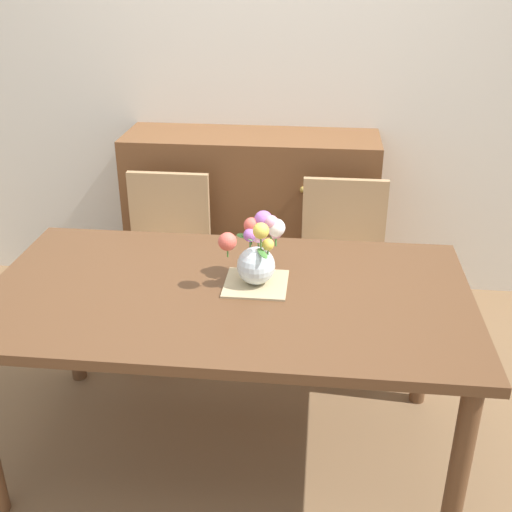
{
  "coord_description": "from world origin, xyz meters",
  "views": [
    {
      "loc": [
        0.32,
        -2.04,
        1.9
      ],
      "look_at": [
        0.1,
        0.05,
        0.89
      ],
      "focal_mm": 44.29,
      "sensor_mm": 36.0,
      "label": 1
    }
  ],
  "objects": [
    {
      "name": "ground_plane",
      "position": [
        0.0,
        0.0,
        0.0
      ],
      "size": [
        12.0,
        12.0,
        0.0
      ],
      "primitive_type": "plane",
      "color": "brown"
    },
    {
      "name": "placemat",
      "position": [
        0.1,
        0.05,
        0.77
      ],
      "size": [
        0.24,
        0.24,
        0.01
      ],
      "primitive_type": "cube",
      "color": "tan",
      "rests_on": "dining_table"
    },
    {
      "name": "chair_left",
      "position": [
        -0.45,
        0.84,
        0.52
      ],
      "size": [
        0.42,
        0.42,
        0.9
      ],
      "rotation": [
        0.0,
        0.0,
        3.14
      ],
      "color": "tan",
      "rests_on": "ground_plane"
    },
    {
      "name": "dining_table",
      "position": [
        0.0,
        0.0,
        0.68
      ],
      "size": [
        1.8,
        0.99,
        0.77
      ],
      "color": "brown",
      "rests_on": "ground_plane"
    },
    {
      "name": "back_wall",
      "position": [
        0.0,
        1.6,
        1.4
      ],
      "size": [
        7.0,
        0.1,
        2.8
      ],
      "primitive_type": "cube",
      "color": "silver",
      "rests_on": "ground_plane"
    },
    {
      "name": "dresser",
      "position": [
        -0.07,
        1.33,
        0.5
      ],
      "size": [
        1.4,
        0.47,
        1.0
      ],
      "color": "brown",
      "rests_on": "ground_plane"
    },
    {
      "name": "chair_right",
      "position": [
        0.45,
        0.84,
        0.52
      ],
      "size": [
        0.42,
        0.42,
        0.9
      ],
      "rotation": [
        0.0,
        0.0,
        3.14
      ],
      "color": "tan",
      "rests_on": "ground_plane"
    },
    {
      "name": "flower_vase",
      "position": [
        0.1,
        0.07,
        0.9
      ],
      "size": [
        0.24,
        0.2,
        0.26
      ],
      "color": "silver",
      "rests_on": "placemat"
    }
  ]
}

